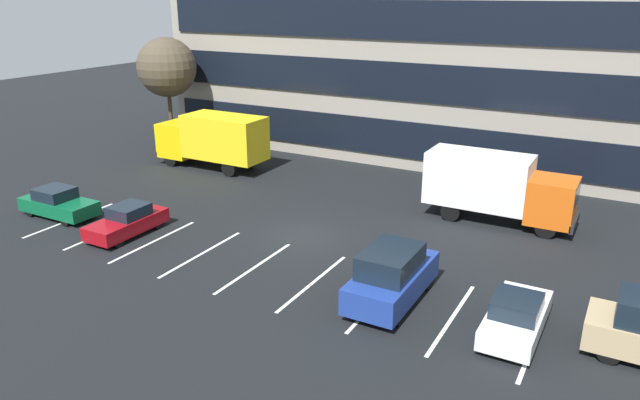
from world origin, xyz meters
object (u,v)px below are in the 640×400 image
object	(u,v)px
suv_navy	(392,276)
bare_tree	(167,67)
box_truck_orange	(497,185)
sedan_forest	(58,203)
box_truck_yellow_all	(213,138)
sedan_maroon	(127,221)
sedan_white	(516,316)

from	to	relation	value
suv_navy	bare_tree	size ratio (longest dim) A/B	0.60
box_truck_orange	sedan_forest	distance (m)	21.91
box_truck_orange	box_truck_yellow_all	bearing A→B (deg)	177.65
sedan_forest	sedan_maroon	distance (m)	4.86
box_truck_yellow_all	suv_navy	distance (m)	19.94
box_truck_orange	bare_tree	bearing A→B (deg)	171.15
sedan_white	box_truck_orange	bearing A→B (deg)	107.36
sedan_white	suv_navy	size ratio (longest dim) A/B	0.85
box_truck_yellow_all	sedan_forest	distance (m)	10.92
suv_navy	sedan_maroon	bearing A→B (deg)	-179.73
sedan_forest	bare_tree	size ratio (longest dim) A/B	0.53
bare_tree	box_truck_yellow_all	bearing A→B (deg)	-25.96
sedan_white	box_truck_yellow_all	bearing A→B (deg)	152.97
box_truck_yellow_all	sedan_white	xyz separation A→B (m)	(21.25, -10.84, -1.28)
sedan_forest	box_truck_orange	bearing A→B (deg)	27.26
sedan_maroon	sedan_white	world-z (taller)	sedan_white
sedan_forest	sedan_maroon	world-z (taller)	sedan_forest
box_truck_orange	bare_tree	distance (m)	24.96
suv_navy	bare_tree	bearing A→B (deg)	149.08
box_truck_yellow_all	sedan_maroon	xyz separation A→B (m)	(3.50, -10.81, -1.29)
box_truck_orange	sedan_white	bearing A→B (deg)	-72.64
bare_tree	sedan_maroon	bearing A→B (deg)	-54.82
box_truck_orange	bare_tree	xyz separation A→B (m)	(-24.37, 3.80, 3.83)
box_truck_yellow_all	sedan_white	distance (m)	23.90
sedan_white	suv_navy	xyz separation A→B (m)	(-4.49, 0.10, 0.35)
box_truck_yellow_all	suv_navy	world-z (taller)	box_truck_yellow_all
box_truck_yellow_all	sedan_maroon	size ratio (longest dim) A/B	1.91
sedan_white	bare_tree	xyz separation A→B (m)	(-27.52, 13.90, 5.03)
sedan_forest	bare_tree	xyz separation A→B (m)	(-4.91, 13.82, 5.01)
sedan_maroon	sedan_white	bearing A→B (deg)	-0.11
box_truck_yellow_all	suv_navy	bearing A→B (deg)	-32.66
sedan_forest	sedan_white	xyz separation A→B (m)	(22.61, -0.08, -0.02)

